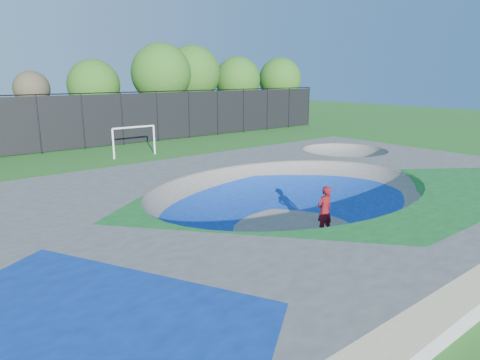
% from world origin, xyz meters
% --- Properties ---
extents(ground, '(120.00, 120.00, 0.00)m').
position_xyz_m(ground, '(0.00, 0.00, 0.00)').
color(ground, '#23651C').
rests_on(ground, ground).
extents(skate_deck, '(22.00, 14.00, 1.50)m').
position_xyz_m(skate_deck, '(0.00, 0.00, 0.75)').
color(skate_deck, gray).
rests_on(skate_deck, ground).
extents(skater, '(0.65, 0.45, 1.70)m').
position_xyz_m(skater, '(0.23, -1.34, 0.85)').
color(skater, red).
rests_on(skater, ground).
extents(skateboard, '(0.81, 0.39, 0.05)m').
position_xyz_m(skateboard, '(0.23, -1.34, 0.03)').
color(skateboard, black).
rests_on(skateboard, ground).
extents(soccer_goal, '(3.03, 0.12, 2.00)m').
position_xyz_m(soccer_goal, '(1.58, 16.02, 1.39)').
color(soccer_goal, white).
rests_on(soccer_goal, ground).
extents(fence, '(48.09, 0.09, 4.04)m').
position_xyz_m(fence, '(0.00, 21.00, 2.10)').
color(fence, black).
rests_on(fence, ground).
extents(treeline, '(53.41, 7.03, 8.53)m').
position_xyz_m(treeline, '(-1.16, 26.08, 5.19)').
color(treeline, '#4C3926').
rests_on(treeline, ground).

